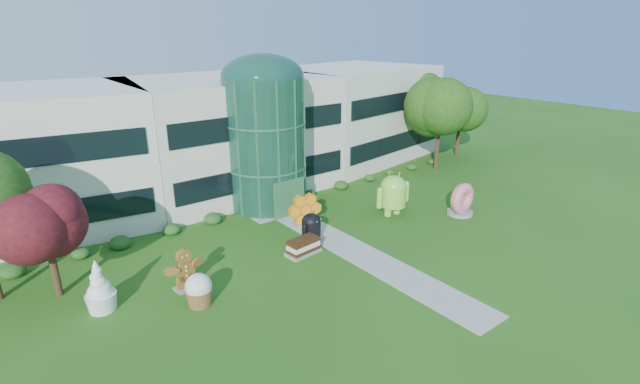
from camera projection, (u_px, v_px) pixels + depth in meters
ground at (375, 262)px, 27.53m from camera, size 140.00×140.00×0.00m
building at (228, 133)px, 39.33m from camera, size 46.00×15.00×9.30m
atrium at (265, 144)px, 34.79m from camera, size 6.00×6.00×9.80m
walkway at (352, 249)px, 29.01m from camera, size 2.40×20.00×0.04m
tree_red at (49, 243)px, 23.11m from camera, size 4.00×4.00×6.00m
trees_backdrop at (259, 150)px, 35.77m from camera, size 52.00×8.00×8.40m
android_green at (393, 192)px, 33.90m from camera, size 3.28×2.33×3.54m
android_black at (311, 225)px, 29.75m from camera, size 2.38×2.02×2.28m
donut at (461, 199)px, 34.11m from camera, size 2.43×1.27×2.46m
gingerbread at (185, 269)px, 24.38m from camera, size 2.59×1.23×2.31m
ice_cream_sandwich at (303, 246)px, 28.36m from camera, size 2.31×1.34×0.98m
honeycomb at (305, 211)px, 32.42m from camera, size 2.72×1.38×2.04m
froyo at (99, 286)px, 22.41m from camera, size 2.08×2.08×2.70m
cupcake at (199, 290)px, 23.00m from camera, size 1.84×1.84×1.73m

